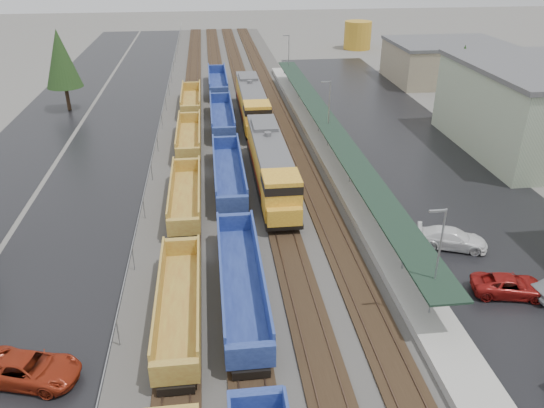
{
  "coord_description": "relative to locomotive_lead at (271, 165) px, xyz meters",
  "views": [
    {
      "loc": [
        -3.45,
        -5.16,
        21.69
      ],
      "look_at": [
        1.22,
        33.59,
        2.0
      ],
      "focal_mm": 35.0,
      "sensor_mm": 36.0,
      "label": 1
    }
  ],
  "objects": [
    {
      "name": "tree_west_far",
      "position": [
        -25.0,
        29.17,
        4.67
      ],
      "size": [
        4.84,
        4.84,
        11.0
      ],
      "color": "#332316",
      "rests_on": "ground"
    },
    {
      "name": "chainlink_fence",
      "position": [
        -11.5,
        17.61,
        -0.85
      ],
      "size": [
        0.08,
        160.04,
        2.02
      ],
      "color": "gray",
      "rests_on": "ground"
    },
    {
      "name": "locomotive_lead",
      "position": [
        0.0,
        0.0,
        0.0
      ],
      "size": [
        3.1,
        20.41,
        4.62
      ],
      "color": "black",
      "rests_on": "ground"
    },
    {
      "name": "well_string_yellow",
      "position": [
        -8.0,
        -10.94,
        -1.3
      ],
      "size": [
        2.62,
        91.13,
        2.32
      ],
      "color": "#A36D2D",
      "rests_on": "ground"
    },
    {
      "name": "ballast_strip",
      "position": [
        -2.0,
        19.17,
        -2.42
      ],
      "size": [
        20.0,
        160.0,
        0.08
      ],
      "primitive_type": "cube",
      "color": "#302D2B",
      "rests_on": "ground"
    },
    {
      "name": "west_road",
      "position": [
        -27.0,
        19.17,
        -2.45
      ],
      "size": [
        9.0,
        160.0,
        0.02
      ],
      "primitive_type": "cube",
      "color": "black",
      "rests_on": "ground"
    },
    {
      "name": "tree_east",
      "position": [
        26.0,
        17.17,
        4.02
      ],
      "size": [
        4.4,
        4.4,
        10.0
      ],
      "color": "#332316",
      "rests_on": "ground"
    },
    {
      "name": "west_parking_lot",
      "position": [
        -17.0,
        19.17,
        -2.45
      ],
      "size": [
        10.0,
        160.0,
        0.02
      ],
      "primitive_type": "cube",
      "color": "black",
      "rests_on": "ground"
    },
    {
      "name": "parked_car_west_c",
      "position": [
        -15.97,
        -22.99,
        -1.68
      ],
      "size": [
        3.97,
        6.05,
        1.55
      ],
      "primitive_type": "imported",
      "rotation": [
        0.0,
        0.0,
        1.3
      ],
      "color": "maroon",
      "rests_on": "ground"
    },
    {
      "name": "storage_tank",
      "position": [
        26.93,
        68.86,
        0.42
      ],
      "size": [
        5.75,
        5.75,
        5.75
      ],
      "primitive_type": "cylinder",
      "color": "#BA8A25",
      "rests_on": "ground"
    },
    {
      "name": "parked_car_east_c",
      "position": [
        12.68,
        -12.42,
        -1.68
      ],
      "size": [
        3.9,
        5.76,
        1.55
      ],
      "primitive_type": "imported",
      "rotation": [
        0.0,
        0.0,
        1.21
      ],
      "color": "white",
      "rests_on": "ground"
    },
    {
      "name": "station_platform",
      "position": [
        7.5,
        9.18,
        -1.72
      ],
      "size": [
        3.0,
        80.0,
        8.0
      ],
      "color": "#9E9B93",
      "rests_on": "ground"
    },
    {
      "name": "east_commuter_lot",
      "position": [
        17.0,
        9.17,
        -2.45
      ],
      "size": [
        16.0,
        100.0,
        0.02
      ],
      "primitive_type": "cube",
      "color": "black",
      "rests_on": "ground"
    },
    {
      "name": "parked_car_east_b",
      "position": [
        13.98,
        -18.74,
        -1.76
      ],
      "size": [
        3.28,
        5.36,
        1.39
      ],
      "primitive_type": "imported",
      "rotation": [
        0.0,
        0.0,
        1.36
      ],
      "color": "maroon",
      "rests_on": "ground"
    },
    {
      "name": "well_string_blue",
      "position": [
        -4.0,
        -7.74,
        -1.24
      ],
      "size": [
        2.78,
        106.68,
        2.47
      ],
      "color": "navy",
      "rests_on": "ground"
    },
    {
      "name": "locomotive_trail",
      "position": [
        0.0,
        21.0,
        0.0
      ],
      "size": [
        3.1,
        20.41,
        4.62
      ],
      "color": "black",
      "rests_on": "ground"
    },
    {
      "name": "trackbed",
      "position": [
        -2.0,
        19.17,
        -2.3
      ],
      "size": [
        14.6,
        160.0,
        0.22
      ],
      "color": "black",
      "rests_on": "ground"
    }
  ]
}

